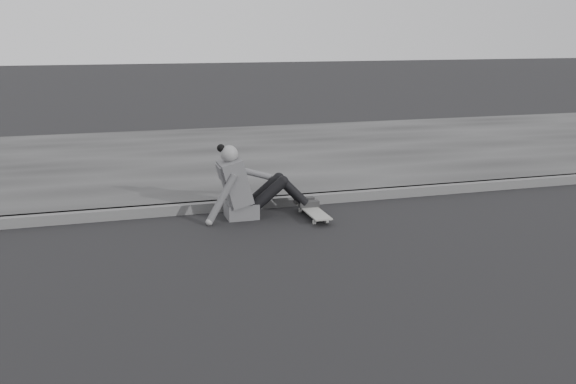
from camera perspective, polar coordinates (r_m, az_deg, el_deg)
name	(u,v)px	position (r m, az deg, el deg)	size (l,w,h in m)	color
ground	(257,293)	(5.40, -2.75, -8.95)	(80.00, 80.00, 0.00)	black
curb	(206,207)	(7.78, -7.32, -1.32)	(24.00, 0.16, 0.12)	#515151
sidewalk	(175,160)	(10.69, -9.98, 2.81)	(24.00, 6.00, 0.12)	#323232
skateboard	(313,212)	(7.48, 2.26, -1.76)	(0.20, 0.78, 0.09)	#A2A29D
seated_woman	(247,187)	(7.44, -3.70, 0.44)	(1.38, 0.46, 0.88)	#505052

